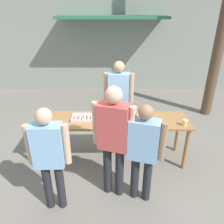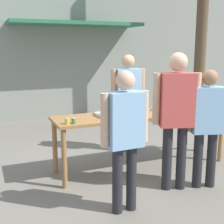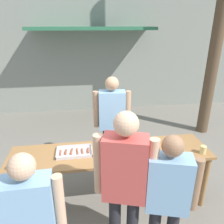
{
  "view_description": "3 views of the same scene",
  "coord_description": "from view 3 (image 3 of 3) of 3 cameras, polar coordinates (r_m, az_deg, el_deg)",
  "views": [
    {
      "loc": [
        0.0,
        -3.44,
        2.7
      ],
      "look_at": [
        0.0,
        0.0,
        1.01
      ],
      "focal_mm": 35.0,
      "sensor_mm": 36.0,
      "label": 1
    },
    {
      "loc": [
        -2.23,
        -4.1,
        1.85
      ],
      "look_at": [
        -0.49,
        0.04,
        0.91
      ],
      "focal_mm": 50.0,
      "sensor_mm": 36.0,
      "label": 2
    },
    {
      "loc": [
        -0.36,
        -2.55,
        2.48
      ],
      "look_at": [
        0.14,
        0.81,
        1.12
      ],
      "focal_mm": 35.0,
      "sensor_mm": 36.0,
      "label": 3
    }
  ],
  "objects": [
    {
      "name": "ground_plane",
      "position": [
        3.58,
        -0.33,
        -22.11
      ],
      "size": [
        24.0,
        24.0,
        0.0
      ],
      "primitive_type": "plane",
      "color": "slate"
    },
    {
      "name": "building_facade_back",
      "position": [
        6.54,
        -5.56,
        19.74
      ],
      "size": [
        12.0,
        1.11,
        4.5
      ],
      "color": "gray",
      "rests_on": "ground"
    },
    {
      "name": "serving_table",
      "position": [
        3.1,
        -0.36,
        -11.84
      ],
      "size": [
        2.74,
        0.68,
        0.86
      ],
      "color": "olive",
      "rests_on": "ground"
    },
    {
      "name": "food_tray_sausages",
      "position": [
        3.05,
        -9.8,
        -10.28
      ],
      "size": [
        0.48,
        0.3,
        0.04
      ],
      "color": "silver",
      "rests_on": "serving_table"
    },
    {
      "name": "food_tray_buns",
      "position": [
        3.15,
        7.6,
        -8.91
      ],
      "size": [
        0.44,
        0.25,
        0.06
      ],
      "color": "silver",
      "rests_on": "serving_table"
    },
    {
      "name": "condiment_jar_mustard",
      "position": [
        2.95,
        -25.0,
        -12.94
      ],
      "size": [
        0.06,
        0.06,
        0.08
      ],
      "color": "gold",
      "rests_on": "serving_table"
    },
    {
      "name": "condiment_jar_ketchup",
      "position": [
        2.91,
        -23.36,
        -13.06
      ],
      "size": [
        0.06,
        0.06,
        0.08
      ],
      "color": "#567A38",
      "rests_on": "serving_table"
    },
    {
      "name": "beer_cup",
      "position": [
        3.23,
        22.7,
        -9.07
      ],
      "size": [
        0.08,
        0.08,
        0.11
      ],
      "color": "#DBC67A",
      "rests_on": "serving_table"
    },
    {
      "name": "person_server_behind_table",
      "position": [
        3.7,
        0.0,
        -1.36
      ],
      "size": [
        0.62,
        0.28,
        1.72
      ],
      "rotation": [
        0.0,
        0.0,
        -0.11
      ],
      "color": "#333851",
      "rests_on": "ground"
    },
    {
      "name": "person_customer_holding_hotdog",
      "position": [
        2.15,
        -20.23,
        -25.12
      ],
      "size": [
        0.57,
        0.23,
        1.61
      ],
      "rotation": [
        0.0,
        0.0,
        3.17
      ],
      "color": "#232328",
      "rests_on": "ground"
    },
    {
      "name": "person_customer_with_cup",
      "position": [
        2.37,
        14.24,
        -19.92
      ],
      "size": [
        0.58,
        0.34,
        1.58
      ],
      "rotation": [
        0.0,
        0.0,
        2.85
      ],
      "color": "#232328",
      "rests_on": "ground"
    },
    {
      "name": "person_customer_waiting_in_line",
      "position": [
        2.25,
        3.34,
        -17.11
      ],
      "size": [
        0.59,
        0.35,
        1.79
      ],
      "rotation": [
        0.0,
        0.0,
        2.84
      ],
      "color": "#232328",
      "rests_on": "ground"
    }
  ]
}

